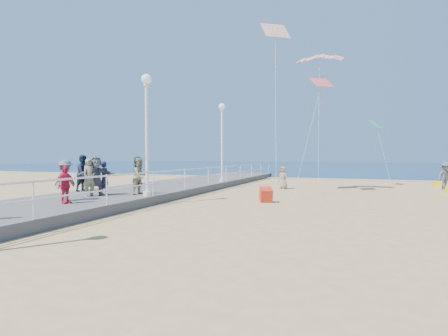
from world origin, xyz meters
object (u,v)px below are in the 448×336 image
(lamp_post_mid, at_px, (147,122))
(beach_walker_c, at_px, (283,178))
(beach_walker_a, at_px, (446,176))
(spectator_2, at_px, (65,180))
(spectator_1, at_px, (140,176))
(lamp_post_far, at_px, (222,134))
(spectator_6, at_px, (90,178))
(box_kite, at_px, (266,196))
(spectator_7, at_px, (84,173))
(spectator_0, at_px, (105,178))
(spectator_3, at_px, (65,185))
(spectator_4, at_px, (137,170))
(spectator_5, at_px, (96,176))
(beach_chair_left, at_px, (438,184))

(lamp_post_mid, xyz_separation_m, beach_walker_c, (4.09, 9.54, -2.92))
(lamp_post_mid, height_order, beach_walker_a, lamp_post_mid)
(spectator_2, xyz_separation_m, beach_walker_c, (6.16, 12.09, -0.46))
(lamp_post_mid, height_order, spectator_1, lamp_post_mid)
(lamp_post_far, distance_m, spectator_6, 10.60)
(spectator_2, height_order, box_kite, spectator_2)
(spectator_7, bearing_deg, beach_walker_a, -55.68)
(spectator_6, bearing_deg, spectator_0, 14.64)
(spectator_3, bearing_deg, spectator_6, 28.32)
(box_kite, bearing_deg, spectator_0, 178.64)
(spectator_3, relative_size, spectator_6, 0.86)
(spectator_4, distance_m, box_kite, 9.00)
(spectator_1, xyz_separation_m, spectator_3, (-0.74, -3.65, -0.13))
(lamp_post_mid, relative_size, spectator_7, 2.95)
(lamp_post_mid, height_order, spectator_0, lamp_post_mid)
(spectator_6, bearing_deg, spectator_5, 4.57)
(spectator_1, bearing_deg, box_kite, -57.73)
(spectator_4, bearing_deg, beach_chair_left, -61.48)
(lamp_post_far, relative_size, spectator_0, 3.51)
(spectator_0, height_order, spectator_5, spectator_5)
(spectator_3, relative_size, beach_walker_c, 0.95)
(spectator_1, relative_size, beach_walker_c, 1.12)
(spectator_0, xyz_separation_m, spectator_4, (-1.87, 5.17, 0.11))
(spectator_2, distance_m, beach_chair_left, 23.25)
(lamp_post_mid, distance_m, spectator_2, 4.10)
(beach_walker_c, bearing_deg, beach_chair_left, 64.18)
(spectator_7, xyz_separation_m, box_kite, (8.83, 1.98, -1.00))
(beach_walker_a, bearing_deg, beach_chair_left, 57.16)
(spectator_3, height_order, box_kite, spectator_3)
(spectator_1, xyz_separation_m, spectator_2, (-1.39, -3.00, -0.03))
(spectator_5, bearing_deg, spectator_3, -128.81)
(spectator_7, bearing_deg, spectator_3, -144.17)
(spectator_7, relative_size, box_kite, 3.00)
(spectator_2, relative_size, box_kite, 2.69)
(beach_walker_a, bearing_deg, lamp_post_mid, -173.58)
(spectator_3, bearing_deg, beach_walker_a, -35.94)
(spectator_2, bearing_deg, spectator_6, -7.76)
(spectator_6, relative_size, beach_chair_left, 2.98)
(beach_chair_left, bearing_deg, spectator_4, -151.73)
(lamp_post_far, distance_m, spectator_2, 11.99)
(box_kite, bearing_deg, beach_walker_a, 23.26)
(spectator_3, distance_m, spectator_6, 2.27)
(spectator_6, bearing_deg, spectator_4, 37.62)
(beach_chair_left, bearing_deg, spectator_7, -142.38)
(lamp_post_far, bearing_deg, beach_walker_c, 7.54)
(spectator_3, bearing_deg, spectator_5, 24.11)
(spectator_1, bearing_deg, beach_walker_c, -17.79)
(beach_walker_a, relative_size, box_kite, 2.98)
(spectator_5, bearing_deg, lamp_post_mid, -34.88)
(spectator_0, bearing_deg, spectator_7, 61.05)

